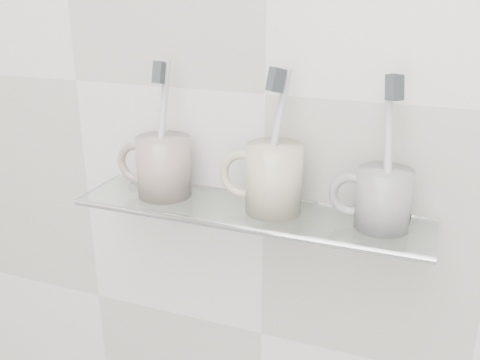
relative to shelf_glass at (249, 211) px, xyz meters
The scene contains 18 objects.
wall_back 0.17m from the shelf_glass, 90.00° to the left, with size 2.50×2.50×0.00m, color silver.
shelf_glass is the anchor object (origin of this frame).
shelf_rail 0.06m from the shelf_glass, 90.00° to the right, with size 0.01×0.01×0.50m, color silver.
bracket_left 0.22m from the shelf_glass, 167.38° to the left, with size 0.02×0.02×0.03m, color silver.
bracket_right 0.22m from the shelf_glass, 12.62° to the left, with size 0.02×0.02×0.03m, color silver.
mug_left 0.14m from the shelf_glass, behind, with size 0.08×0.08×0.09m, color silver.
mug_left_handle 0.19m from the shelf_glass, behind, with size 0.07×0.07×0.01m, color silver.
toothbrush_left 0.17m from the shelf_glass, behind, with size 0.01×0.01×0.19m, color #B3B1C3.
bristles_left 0.23m from the shelf_glass, behind, with size 0.01×0.02×0.03m, color #31373B.
mug_center 0.06m from the shelf_glass, ahead, with size 0.08×0.08×0.10m, color beige.
mug_center_handle 0.05m from the shelf_glass, 155.63° to the left, with size 0.07×0.07×0.01m, color beige.
toothbrush_center 0.11m from the shelf_glass, ahead, with size 0.01×0.01×0.19m, color #9FA1B7.
bristles_center 0.19m from the shelf_glass, ahead, with size 0.01×0.02×0.03m, color #31373B.
mug_right 0.18m from the shelf_glass, ahead, with size 0.07×0.07×0.08m, color silver.
mug_right_handle 0.15m from the shelf_glass, ahead, with size 0.06×0.06×0.01m, color silver.
toothbrush_right 0.21m from the shelf_glass, ahead, with size 0.01×0.01×0.19m, color #BBB3A7.
bristles_right 0.26m from the shelf_glass, ahead, with size 0.01×0.02×0.03m, color #31373B.
chrome_cap 0.20m from the shelf_glass, ahead, with size 0.03×0.03×0.01m, color silver.
Camera 1 is at (0.23, 0.39, 1.40)m, focal length 40.00 mm.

